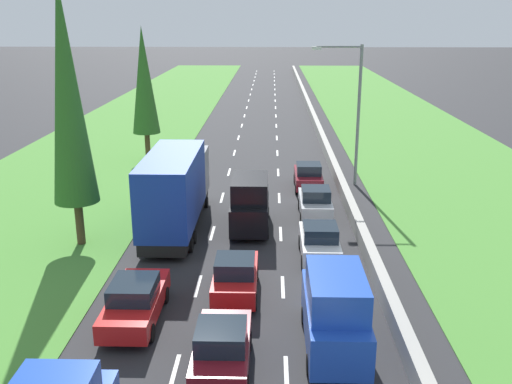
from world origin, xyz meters
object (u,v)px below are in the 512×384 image
at_px(maroon_hatchback_centre_lane_second, 222,348).
at_px(maroon_hatchback_right_lane, 308,176).
at_px(black_van_centre_lane, 250,203).
at_px(silver_hatchback_right_lane, 315,202).
at_px(street_light_mast, 353,105).
at_px(white_hatchback_right_lane, 319,242).
at_px(poplar_tree_third, 144,81).
at_px(blue_box_truck_left_lane, 176,189).
at_px(red_sedan_left_lane, 135,301).
at_px(poplar_tree_second, 67,94).
at_px(red_hatchback_centre_lane, 236,276).
at_px(blue_van_right_lane, 335,311).

bearing_deg(maroon_hatchback_centre_lane_second, maroon_hatchback_right_lane, 79.00).
bearing_deg(black_van_centre_lane, maroon_hatchback_centre_lane_second, -91.88).
xyz_separation_m(silver_hatchback_right_lane, street_light_mast, (2.75, 6.40, 4.40)).
bearing_deg(black_van_centre_lane, white_hatchback_right_lane, -49.18).
relative_size(poplar_tree_third, street_light_mast, 1.11).
height_order(silver_hatchback_right_lane, blue_box_truck_left_lane, blue_box_truck_left_lane).
bearing_deg(street_light_mast, maroon_hatchback_centre_lane_second, -107.65).
height_order(white_hatchback_right_lane, red_sedan_left_lane, white_hatchback_right_lane).
relative_size(blue_box_truck_left_lane, poplar_tree_third, 0.94).
bearing_deg(white_hatchback_right_lane, street_light_mast, 76.25).
bearing_deg(street_light_mast, blue_box_truck_left_lane, -139.95).
bearing_deg(poplar_tree_second, street_light_mast, 36.52).
bearing_deg(poplar_tree_second, white_hatchback_right_lane, -7.39).
relative_size(maroon_hatchback_centre_lane_second, silver_hatchback_right_lane, 1.00).
height_order(blue_box_truck_left_lane, poplar_tree_third, poplar_tree_third).
height_order(poplar_tree_second, street_light_mast, poplar_tree_second).
relative_size(silver_hatchback_right_lane, poplar_tree_third, 0.39).
height_order(red_sedan_left_lane, poplar_tree_second, poplar_tree_second).
bearing_deg(red_hatchback_centre_lane, white_hatchback_right_lane, 45.87).
xyz_separation_m(blue_van_right_lane, blue_box_truck_left_lane, (-7.00, 11.11, 0.78)).
bearing_deg(red_hatchback_centre_lane, silver_hatchback_right_lane, 68.05).
relative_size(poplar_tree_second, poplar_tree_third, 1.25).
distance_m(poplar_tree_second, street_light_mast, 18.08).
distance_m(silver_hatchback_right_lane, blue_box_truck_left_lane, 7.74).
bearing_deg(white_hatchback_right_lane, maroon_hatchback_right_lane, 89.13).
bearing_deg(white_hatchback_right_lane, poplar_tree_third, 122.56).
xyz_separation_m(poplar_tree_second, poplar_tree_third, (-0.19, 16.75, -1.24)).
xyz_separation_m(maroon_hatchback_centre_lane_second, blue_box_truck_left_lane, (-3.40, 12.52, 1.35)).
distance_m(black_van_centre_lane, blue_box_truck_left_lane, 3.90).
height_order(poplar_tree_third, street_light_mast, poplar_tree_third).
relative_size(red_hatchback_centre_lane, black_van_centre_lane, 0.80).
height_order(maroon_hatchback_centre_lane_second, blue_box_truck_left_lane, blue_box_truck_left_lane).
distance_m(silver_hatchback_right_lane, red_sedan_left_lane, 13.68).
height_order(black_van_centre_lane, street_light_mast, street_light_mast).
xyz_separation_m(blue_van_right_lane, red_hatchback_centre_lane, (-3.49, 3.71, -0.56)).
distance_m(maroon_hatchback_centre_lane_second, black_van_centre_lane, 12.65).
bearing_deg(street_light_mast, poplar_tree_third, 157.49).
relative_size(blue_box_truck_left_lane, street_light_mast, 1.04).
xyz_separation_m(red_sedan_left_lane, poplar_tree_second, (-4.35, 7.26, 6.49)).
relative_size(blue_box_truck_left_lane, poplar_tree_second, 0.75).
bearing_deg(poplar_tree_third, red_hatchback_centre_lane, -69.86).
bearing_deg(poplar_tree_second, poplar_tree_third, 90.65).
xyz_separation_m(white_hatchback_right_lane, black_van_centre_lane, (-3.29, 3.81, 0.56)).
distance_m(maroon_hatchback_centre_lane_second, silver_hatchback_right_lane, 15.12).
xyz_separation_m(maroon_hatchback_right_lane, street_light_mast, (2.81, 1.07, 4.40)).
height_order(maroon_hatchback_right_lane, blue_box_truck_left_lane, blue_box_truck_left_lane).
distance_m(silver_hatchback_right_lane, poplar_tree_third, 17.98).
distance_m(maroon_hatchback_right_lane, red_sedan_left_lane, 18.38).
bearing_deg(maroon_hatchback_right_lane, red_hatchback_centre_lane, -104.26).
xyz_separation_m(maroon_hatchback_centre_lane_second, poplar_tree_third, (-7.94, 27.06, 5.22)).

